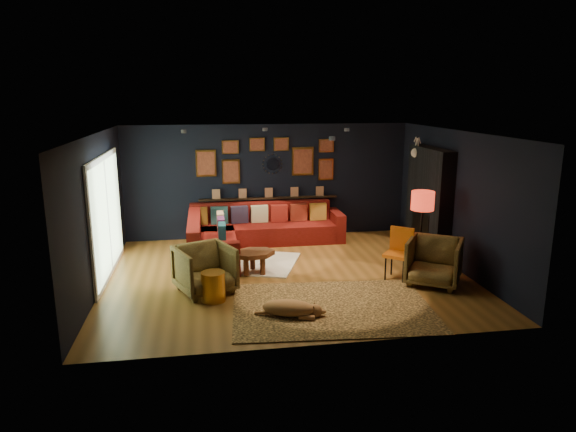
{
  "coord_description": "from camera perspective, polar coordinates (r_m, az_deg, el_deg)",
  "views": [
    {
      "loc": [
        -1.42,
        -8.84,
        3.24
      ],
      "look_at": [
        0.06,
        0.3,
        1.05
      ],
      "focal_mm": 32.0,
      "sensor_mm": 36.0,
      "label": 1
    }
  ],
  "objects": [
    {
      "name": "orange_chair",
      "position": [
        9.44,
        12.3,
        -3.58
      ],
      "size": [
        0.61,
        0.61,
        0.92
      ],
      "rotation": [
        0.0,
        0.0,
        -0.69
      ],
      "color": "black",
      "rests_on": "ground"
    },
    {
      "name": "ceiling_spots",
      "position": [
        9.77,
        -0.86,
        9.32
      ],
      "size": [
        3.3,
        2.5,
        0.06
      ],
      "color": "black",
      "rests_on": "room_walls"
    },
    {
      "name": "armchair_left",
      "position": [
        8.7,
        -9.21,
        -5.61
      ],
      "size": [
        1.11,
        1.08,
        0.89
      ],
      "primitive_type": "imported",
      "rotation": [
        0.0,
        0.0,
        0.41
      ],
      "color": "#AC8942",
      "rests_on": "ground"
    },
    {
      "name": "gallery_wall",
      "position": [
        11.73,
        -2.28,
        6.29
      ],
      "size": [
        3.15,
        0.04,
        1.02
      ],
      "color": "#C3842E",
      "rests_on": "room_walls"
    },
    {
      "name": "fireplace",
      "position": [
        10.96,
        15.31,
        1.16
      ],
      "size": [
        0.31,
        1.6,
        2.2
      ],
      "color": "black",
      "rests_on": "ground"
    },
    {
      "name": "pouf",
      "position": [
        9.96,
        -8.12,
        -4.5
      ],
      "size": [
        0.57,
        0.57,
        0.37
      ],
      "primitive_type": "cylinder",
      "color": "maroon",
      "rests_on": "shag_rug"
    },
    {
      "name": "floor",
      "position": [
        9.52,
        -0.1,
        -6.58
      ],
      "size": [
        6.5,
        6.5,
        0.0
      ],
      "primitive_type": "plane",
      "color": "#94622A",
      "rests_on": "ground"
    },
    {
      "name": "deer_head",
      "position": [
        11.27,
        14.8,
        6.83
      ],
      "size": [
        0.5,
        0.28,
        0.45
      ],
      "color": "white",
      "rests_on": "fireplace"
    },
    {
      "name": "room_walls",
      "position": [
        9.1,
        -0.1,
        2.89
      ],
      "size": [
        6.5,
        6.5,
        6.5
      ],
      "color": "black",
      "rests_on": "ground"
    },
    {
      "name": "sliding_door",
      "position": [
        9.84,
        -19.5,
        -0.01
      ],
      "size": [
        0.06,
        2.8,
        2.2
      ],
      "color": "white",
      "rests_on": "ground"
    },
    {
      "name": "leopard_rug",
      "position": [
        8.16,
        4.91,
        -10.06
      ],
      "size": [
        3.23,
        2.42,
        0.02
      ],
      "primitive_type": "cube",
      "rotation": [
        0.0,
        0.0,
        -0.08
      ],
      "color": "tan",
      "rests_on": "ground"
    },
    {
      "name": "floor_lamp",
      "position": [
        9.74,
        14.72,
        1.24
      ],
      "size": [
        0.42,
        0.42,
        1.52
      ],
      "color": "black",
      "rests_on": "ground"
    },
    {
      "name": "sectional",
      "position": [
        11.07,
        -4.73,
        -2.01
      ],
      "size": [
        3.41,
        2.69,
        0.86
      ],
      "color": "maroon",
      "rests_on": "ground"
    },
    {
      "name": "dog",
      "position": [
        7.76,
        0.06,
        -9.85
      ],
      "size": [
        1.18,
        0.81,
        0.34
      ],
      "primitive_type": null,
      "rotation": [
        0.0,
        0.0,
        -0.29
      ],
      "color": "#B5794A",
      "rests_on": "leopard_rug"
    },
    {
      "name": "armchair_right",
      "position": [
        9.3,
        15.91,
        -4.67
      ],
      "size": [
        1.18,
        1.17,
        0.9
      ],
      "primitive_type": "imported",
      "rotation": [
        0.0,
        0.0,
        -0.58
      ],
      "color": "#AC8942",
      "rests_on": "ground"
    },
    {
      "name": "sunburst_mirror",
      "position": [
        11.76,
        -1.73,
        5.79
      ],
      "size": [
        0.47,
        0.16,
        0.47
      ],
      "color": "silver",
      "rests_on": "room_walls"
    },
    {
      "name": "gold_stool",
      "position": [
        8.39,
        -8.29,
        -7.76
      ],
      "size": [
        0.39,
        0.39,
        0.48
      ],
      "primitive_type": "cylinder",
      "color": "#C3842E",
      "rests_on": "ground"
    },
    {
      "name": "coffee_table",
      "position": [
        9.5,
        -3.85,
        -4.42
      ],
      "size": [
        0.9,
        0.74,
        0.4
      ],
      "rotation": [
        0.0,
        0.0,
        0.18
      ],
      "color": "brown",
      "rests_on": "shag_rug"
    },
    {
      "name": "shag_rug",
      "position": [
        10.24,
        -5.07,
        -5.09
      ],
      "size": [
        2.46,
        2.13,
        0.03
      ],
      "primitive_type": "cube",
      "rotation": [
        0.0,
        0.0,
        -0.36
      ],
      "color": "white",
      "rests_on": "ground"
    },
    {
      "name": "ledge",
      "position": [
        11.84,
        -2.15,
        2.0
      ],
      "size": [
        3.2,
        0.12,
        0.04
      ],
      "primitive_type": "cube",
      "color": "black",
      "rests_on": "room_walls"
    }
  ]
}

